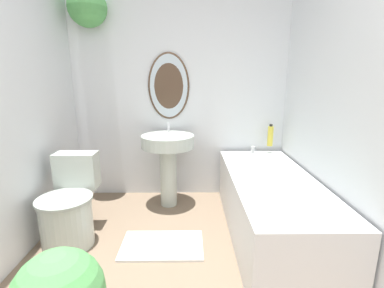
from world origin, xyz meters
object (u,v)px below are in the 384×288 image
(pedestal_sink, at_px, (168,154))
(bathtub, at_px, (271,205))
(toilet, at_px, (69,209))
(shampoo_bottle, at_px, (270,136))

(pedestal_sink, xyz_separation_m, bathtub, (0.90, -0.58, -0.29))
(toilet, bearing_deg, pedestal_sink, 41.47)
(bathtub, bearing_deg, shampoo_bottle, 76.32)
(bathtub, xyz_separation_m, shampoo_bottle, (0.19, 0.77, 0.43))
(pedestal_sink, bearing_deg, shampoo_bottle, 9.62)
(toilet, height_order, shampoo_bottle, shampoo_bottle)
(toilet, distance_m, pedestal_sink, 1.04)
(toilet, xyz_separation_m, shampoo_bottle, (1.84, 0.85, 0.42))
(toilet, height_order, pedestal_sink, pedestal_sink)
(bathtub, bearing_deg, toilet, -177.19)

